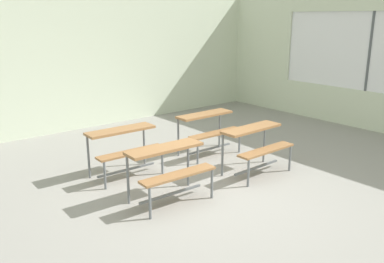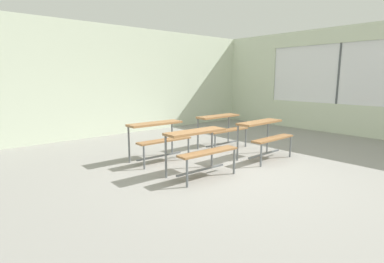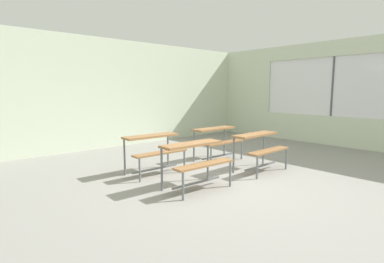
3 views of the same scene
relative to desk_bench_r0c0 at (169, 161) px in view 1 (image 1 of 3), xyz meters
name	(u,v)px [view 1 (image 1 of 3)]	position (x,y,z in m)	size (l,w,h in m)	color
ground	(212,195)	(0.59, -0.21, -0.59)	(10.00, 9.00, 0.05)	gray
wall_back	(74,62)	(0.59, 4.29, 0.94)	(10.00, 0.12, 3.00)	beige
desk_bench_r0c0	(169,161)	(0.00, 0.00, 0.00)	(1.12, 0.63, 0.74)	olive
desk_bench_r0c1	(256,139)	(1.67, -0.05, 0.00)	(1.11, 0.61, 0.74)	olive
desk_bench_r1c0	(124,141)	(-0.01, 1.18, 0.00)	(1.12, 0.62, 0.74)	olive
desk_bench_r1c1	(209,124)	(1.71, 1.14, 0.00)	(1.11, 0.60, 0.74)	olive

